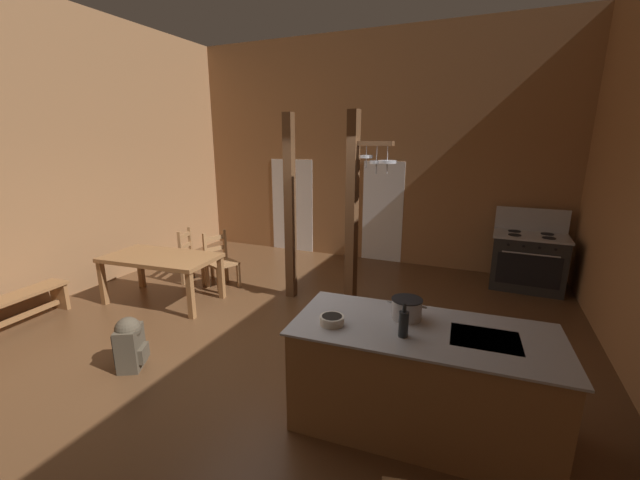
{
  "coord_description": "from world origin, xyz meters",
  "views": [
    {
      "loc": [
        2.28,
        -3.75,
        2.44
      ],
      "look_at": [
        0.3,
        0.88,
        1.15
      ],
      "focal_mm": 21.7,
      "sensor_mm": 36.0,
      "label": 1
    }
  ],
  "objects_px": {
    "bench_along_left_wall": "(4,309)",
    "bottle_tall_on_counter": "(404,323)",
    "ladderback_chair_near_window": "(194,257)",
    "ladderback_chair_by_post": "(220,261)",
    "stockpot_on_counter": "(407,309)",
    "backpack": "(130,342)",
    "kitchen_island": "(420,378)",
    "dining_table": "(161,261)",
    "stove_range": "(527,260)",
    "mixing_bowl_on_counter": "(332,320)"
  },
  "relations": [
    {
      "from": "dining_table",
      "to": "backpack",
      "type": "bearing_deg",
      "value": -55.77
    },
    {
      "from": "kitchen_island",
      "to": "bench_along_left_wall",
      "type": "relative_size",
      "value": 1.34
    },
    {
      "from": "bench_along_left_wall",
      "to": "stockpot_on_counter",
      "type": "height_order",
      "value": "stockpot_on_counter"
    },
    {
      "from": "ladderback_chair_by_post",
      "to": "bottle_tall_on_counter",
      "type": "relative_size",
      "value": 3.38
    },
    {
      "from": "ladderback_chair_near_window",
      "to": "bottle_tall_on_counter",
      "type": "xyz_separation_m",
      "value": [
        4.14,
        -2.31,
        0.6
      ]
    },
    {
      "from": "kitchen_island",
      "to": "ladderback_chair_by_post",
      "type": "relative_size",
      "value": 2.33
    },
    {
      "from": "ladderback_chair_near_window",
      "to": "backpack",
      "type": "distance_m",
      "value": 2.73
    },
    {
      "from": "stove_range",
      "to": "stockpot_on_counter",
      "type": "xyz_separation_m",
      "value": [
        -1.3,
        -3.98,
        0.54
      ]
    },
    {
      "from": "ladderback_chair_by_post",
      "to": "bottle_tall_on_counter",
      "type": "xyz_separation_m",
      "value": [
        3.55,
        -2.29,
        0.6
      ]
    },
    {
      "from": "stove_range",
      "to": "stockpot_on_counter",
      "type": "relative_size",
      "value": 3.9
    },
    {
      "from": "backpack",
      "to": "stockpot_on_counter",
      "type": "bearing_deg",
      "value": 9.15
    },
    {
      "from": "ladderback_chair_near_window",
      "to": "stockpot_on_counter",
      "type": "distance_m",
      "value": 4.59
    },
    {
      "from": "bottle_tall_on_counter",
      "to": "stove_range",
      "type": "bearing_deg",
      "value": 73.74
    },
    {
      "from": "stove_range",
      "to": "backpack",
      "type": "bearing_deg",
      "value": -133.25
    },
    {
      "from": "kitchen_island",
      "to": "dining_table",
      "type": "relative_size",
      "value": 1.25
    },
    {
      "from": "stove_range",
      "to": "stockpot_on_counter",
      "type": "distance_m",
      "value": 4.22
    },
    {
      "from": "bench_along_left_wall",
      "to": "mixing_bowl_on_counter",
      "type": "bearing_deg",
      "value": 1.67
    },
    {
      "from": "backpack",
      "to": "mixing_bowl_on_counter",
      "type": "relative_size",
      "value": 2.88
    },
    {
      "from": "ladderback_chair_by_post",
      "to": "stockpot_on_counter",
      "type": "height_order",
      "value": "stockpot_on_counter"
    },
    {
      "from": "kitchen_island",
      "to": "stockpot_on_counter",
      "type": "xyz_separation_m",
      "value": [
        -0.17,
        0.14,
        0.56
      ]
    },
    {
      "from": "dining_table",
      "to": "stockpot_on_counter",
      "type": "bearing_deg",
      "value": -15.45
    },
    {
      "from": "bench_along_left_wall",
      "to": "bottle_tall_on_counter",
      "type": "distance_m",
      "value": 5.2
    },
    {
      "from": "kitchen_island",
      "to": "stove_range",
      "type": "bearing_deg",
      "value": 74.69
    },
    {
      "from": "bench_along_left_wall",
      "to": "mixing_bowl_on_counter",
      "type": "height_order",
      "value": "mixing_bowl_on_counter"
    },
    {
      "from": "stove_range",
      "to": "ladderback_chair_by_post",
      "type": "relative_size",
      "value": 1.39
    },
    {
      "from": "ladderback_chair_near_window",
      "to": "ladderback_chair_by_post",
      "type": "distance_m",
      "value": 0.59
    },
    {
      "from": "bottle_tall_on_counter",
      "to": "dining_table",
      "type": "bearing_deg",
      "value": 160.35
    },
    {
      "from": "ladderback_chair_near_window",
      "to": "backpack",
      "type": "xyz_separation_m",
      "value": [
        1.22,
        -2.44,
        -0.14
      ]
    },
    {
      "from": "ladderback_chair_by_post",
      "to": "bottle_tall_on_counter",
      "type": "distance_m",
      "value": 4.26
    },
    {
      "from": "ladderback_chair_near_window",
      "to": "backpack",
      "type": "relative_size",
      "value": 1.59
    },
    {
      "from": "backpack",
      "to": "bench_along_left_wall",
      "type": "bearing_deg",
      "value": -179.34
    },
    {
      "from": "stockpot_on_counter",
      "to": "mixing_bowl_on_counter",
      "type": "relative_size",
      "value": 1.63
    },
    {
      "from": "bench_along_left_wall",
      "to": "kitchen_island",
      "type": "bearing_deg",
      "value": 3.84
    },
    {
      "from": "stockpot_on_counter",
      "to": "bottle_tall_on_counter",
      "type": "distance_m",
      "value": 0.34
    },
    {
      "from": "mixing_bowl_on_counter",
      "to": "bottle_tall_on_counter",
      "type": "bearing_deg",
      "value": 2.39
    },
    {
      "from": "ladderback_chair_near_window",
      "to": "kitchen_island",
      "type": "bearing_deg",
      "value": -26.36
    },
    {
      "from": "dining_table",
      "to": "backpack",
      "type": "xyz_separation_m",
      "value": [
        1.06,
        -1.55,
        -0.34
      ]
    },
    {
      "from": "ladderback_chair_by_post",
      "to": "stockpot_on_counter",
      "type": "xyz_separation_m",
      "value": [
        3.51,
        -1.95,
        0.57
      ]
    },
    {
      "from": "ladderback_chair_by_post",
      "to": "mixing_bowl_on_counter",
      "type": "relative_size",
      "value": 4.59
    },
    {
      "from": "ladderback_chair_near_window",
      "to": "bench_along_left_wall",
      "type": "height_order",
      "value": "ladderback_chair_near_window"
    },
    {
      "from": "ladderback_chair_near_window",
      "to": "bottle_tall_on_counter",
      "type": "height_order",
      "value": "bottle_tall_on_counter"
    },
    {
      "from": "ladderback_chair_near_window",
      "to": "bench_along_left_wall",
      "type": "distance_m",
      "value": 2.67
    },
    {
      "from": "bench_along_left_wall",
      "to": "mixing_bowl_on_counter",
      "type": "distance_m",
      "value": 4.6
    },
    {
      "from": "bench_along_left_wall",
      "to": "backpack",
      "type": "height_order",
      "value": "backpack"
    },
    {
      "from": "ladderback_chair_by_post",
      "to": "mixing_bowl_on_counter",
      "type": "bearing_deg",
      "value": -38.07
    },
    {
      "from": "kitchen_island",
      "to": "ladderback_chair_near_window",
      "type": "distance_m",
      "value": 4.76
    },
    {
      "from": "ladderback_chair_near_window",
      "to": "bottle_tall_on_counter",
      "type": "bearing_deg",
      "value": -29.18
    },
    {
      "from": "backpack",
      "to": "mixing_bowl_on_counter",
      "type": "xyz_separation_m",
      "value": [
        2.33,
        0.11,
        0.66
      ]
    },
    {
      "from": "stove_range",
      "to": "stockpot_on_counter",
      "type": "bearing_deg",
      "value": -108.05
    },
    {
      "from": "bottle_tall_on_counter",
      "to": "ladderback_chair_near_window",
      "type": "bearing_deg",
      "value": 150.82
    }
  ]
}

